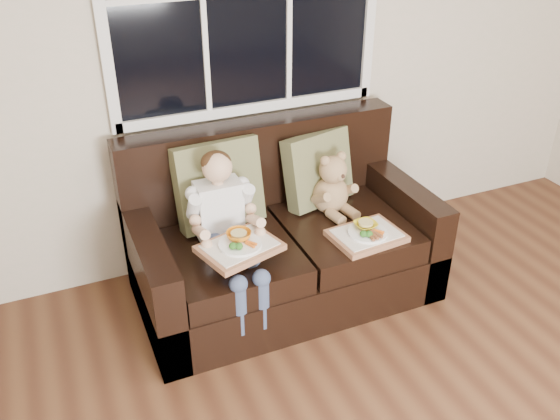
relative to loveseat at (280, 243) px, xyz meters
name	(u,v)px	position (x,y,z in m)	size (l,w,h in m)	color
loveseat	(280,243)	(0.00, 0.00, 0.00)	(1.70, 0.92, 0.96)	black
pillow_left	(218,184)	(-0.31, 0.15, 0.39)	(0.50, 0.26, 0.50)	brown
pillow_right	(318,169)	(0.31, 0.15, 0.36)	(0.47, 0.30, 0.45)	brown
child	(225,219)	(-0.37, -0.12, 0.32)	(0.35, 0.59, 0.80)	silver
teddy_bear	(332,188)	(0.34, 0.01, 0.29)	(0.25, 0.30, 0.39)	tan
tray_left	(240,245)	(-0.36, -0.31, 0.27)	(0.45, 0.39, 0.09)	#9F6948
tray_right	(367,234)	(0.37, -0.34, 0.17)	(0.41, 0.33, 0.09)	#9F6948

